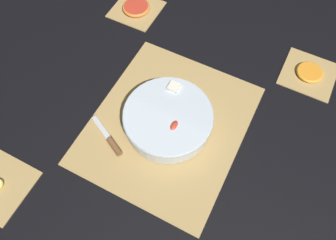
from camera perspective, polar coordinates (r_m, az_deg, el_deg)
ground_plane at (r=0.92m, az=0.00°, el=-0.86°), size 6.00×6.00×0.00m
bamboo_mat_center at (r=0.92m, az=0.00°, el=-0.77°), size 0.48×0.41×0.01m
coaster_mat_near_right at (r=1.10m, az=23.31°, el=7.41°), size 0.16×0.16×0.01m
coaster_mat_far_right at (r=1.20m, az=-5.54°, el=18.66°), size 0.16×0.16×0.01m
fruit_salad_bowl at (r=0.89m, az=-0.01°, el=0.34°), size 0.25×0.25×0.07m
paring_knife at (r=0.89m, az=-9.55°, el=-4.19°), size 0.08×0.13×0.02m
orange_slice_whole at (r=1.09m, az=23.46°, el=7.65°), size 0.08×0.08×0.01m
grapefruit_slice at (r=1.20m, az=-5.58°, el=18.98°), size 0.09×0.09×0.01m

